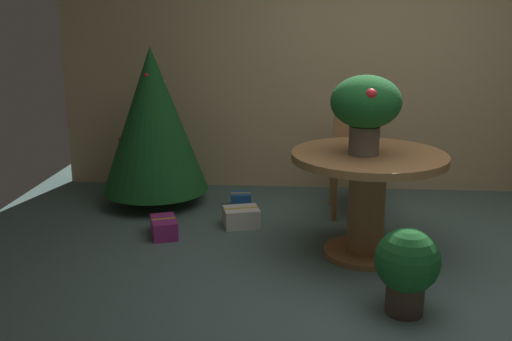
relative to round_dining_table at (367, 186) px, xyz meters
name	(u,v)px	position (x,y,z in m)	size (l,w,h in m)	color
ground_plane	(403,287)	(0.20, -0.49, -0.51)	(6.60, 6.60, 0.00)	#4C6660
back_wall_panel	(373,55)	(0.20, 1.71, 0.79)	(6.00, 0.10, 2.60)	tan
round_dining_table	(367,186)	(0.00, 0.00, 0.00)	(1.07, 1.07, 0.75)	#9E6B3D
flower_vase	(366,105)	(-0.04, -0.04, 0.57)	(0.47, 0.47, 0.53)	#665B51
wooden_chair_far	(355,149)	(0.00, 0.99, 0.04)	(0.40, 0.45, 1.01)	#9E6B3D
holiday_tree	(153,120)	(-1.76, 1.03, 0.26)	(0.94, 0.94, 1.41)	brown
gift_box_blue	(241,200)	(-0.99, 0.96, -0.44)	(0.20, 0.19, 0.14)	#1E569E
gift_box_purple	(164,227)	(-1.51, 0.25, -0.44)	(0.27, 0.34, 0.14)	#9E287A
gift_box_cream	(241,217)	(-0.94, 0.51, -0.44)	(0.33, 0.29, 0.16)	silver
potted_plant	(407,266)	(0.14, -0.82, -0.22)	(0.37, 0.37, 0.51)	#4C382D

